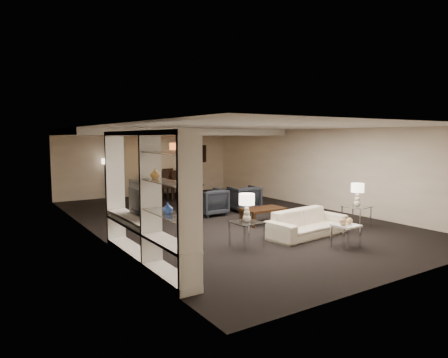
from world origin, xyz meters
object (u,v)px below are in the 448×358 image
at_px(pendant_light, 177,146).
at_px(chair_nm, 180,185).
at_px(chair_fr, 179,181).
at_px(chair_fm, 165,182).
at_px(chair_nl, 165,186).
at_px(table_lamp_right, 357,195).
at_px(sofa, 307,223).
at_px(coffee_table, 263,216).
at_px(table_lamp_left, 247,208).
at_px(television, 135,200).
at_px(dining_table, 172,188).
at_px(side_table_left, 247,234).
at_px(vase_blue, 168,208).
at_px(side_table_right, 357,217).
at_px(chair_fl, 151,183).
at_px(marble_table, 346,236).
at_px(floor_speaker, 159,212).
at_px(armchair_right, 244,199).
at_px(chair_nr, 195,184).
at_px(vase_amber, 155,174).
at_px(floor_lamp, 105,179).
at_px(armchair_left, 210,202).

distance_m(pendant_light, chair_nm, 1.43).
bearing_deg(chair_fr, chair_fm, -1.64).
height_order(chair_nl, chair_nm, same).
bearing_deg(table_lamp_right, sofa, 180.00).
height_order(coffee_table, table_lamp_left, table_lamp_left).
distance_m(sofa, television, 3.95).
relative_size(table_lamp_left, dining_table, 0.29).
bearing_deg(side_table_left, vase_blue, -157.95).
relative_size(side_table_right, chair_fm, 0.53).
bearing_deg(dining_table, table_lamp_right, -80.99).
bearing_deg(table_lamp_right, pendant_light, 107.45).
bearing_deg(chair_fl, marble_table, 98.99).
bearing_deg(floor_speaker, sofa, -16.68).
distance_m(side_table_left, chair_nl, 6.46).
xyz_separation_m(side_table_left, chair_nl, (1.07, 6.36, 0.26)).
relative_size(side_table_left, vase_blue, 3.20).
distance_m(armchair_right, side_table_left, 4.02).
height_order(chair_nr, chair_fr, same).
distance_m(table_lamp_left, vase_blue, 2.34).
height_order(pendant_light, chair_fr, pendant_light).
height_order(vase_amber, chair_fl, vase_amber).
xyz_separation_m(chair_nr, floor_lamp, (-2.85, 1.50, 0.21)).
distance_m(chair_nl, chair_nm, 0.60).
bearing_deg(dining_table, side_table_left, -108.25).
distance_m(chair_nm, chair_nr, 0.60).
bearing_deg(chair_fm, side_table_left, 73.91).
distance_m(armchair_right, chair_nm, 3.13).
relative_size(coffee_table, table_lamp_left, 1.94).
bearing_deg(table_lamp_right, chair_nr, 100.05).
relative_size(side_table_left, chair_nm, 0.53).
xyz_separation_m(vase_amber, dining_table, (3.82, 7.41, -1.29)).
distance_m(pendant_light, floor_lamp, 2.91).
distance_m(floor_speaker, chair_nr, 5.92).
distance_m(television, vase_amber, 1.20).
xyz_separation_m(armchair_right, chair_nm, (-0.63, 3.06, 0.14)).
bearing_deg(table_lamp_left, chair_nl, 80.43).
bearing_deg(chair_nl, armchair_right, -66.47).
relative_size(armchair_left, table_lamp_right, 1.44).
distance_m(vase_blue, chair_nl, 7.94).
bearing_deg(pendant_light, dining_table, 76.14).
relative_size(table_lamp_left, floor_speaker, 0.48).
bearing_deg(side_table_right, table_lamp_left, 180.00).
bearing_deg(vase_amber, chair_fm, 64.65).
xyz_separation_m(armchair_right, chair_nr, (-0.03, 3.06, 0.14)).
bearing_deg(vase_amber, chair_fl, 68.23).
xyz_separation_m(armchair_right, floor_lamp, (-2.88, 4.56, 0.36)).
xyz_separation_m(armchair_right, table_lamp_left, (-2.30, -3.30, 0.43)).
distance_m(side_table_right, dining_table, 7.22).
bearing_deg(armchair_left, side_table_right, 122.41).
relative_size(coffee_table, dining_table, 0.56).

